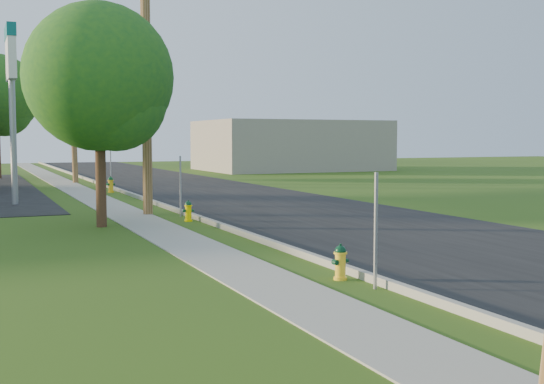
# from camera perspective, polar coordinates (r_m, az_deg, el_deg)

# --- Properties ---
(road) EXTENTS (8.00, 120.00, 0.02)m
(road) POSITION_cam_1_polar(r_m,az_deg,el_deg) (18.96, 10.07, -3.33)
(road) COLOR black
(road) RESTS_ON ground
(curb) EXTENTS (0.15, 120.00, 0.15)m
(curb) POSITION_cam_1_polar(r_m,az_deg,el_deg) (17.06, -1.18, -3.90)
(curb) COLOR gray
(curb) RESTS_ON ground
(sidewalk) EXTENTS (1.50, 120.00, 0.03)m
(sidewalk) POSITION_cam_1_polar(r_m,az_deg,el_deg) (16.49, -6.82, -4.44)
(sidewalk) COLOR #9C9A8D
(sidewalk) RESTS_ON ground
(utility_pole_mid) EXTENTS (1.40, 0.32, 9.80)m
(utility_pole_mid) POSITION_cam_1_polar(r_m,az_deg,el_deg) (23.34, -10.50, 10.29)
(utility_pole_mid) COLOR brown
(utility_pole_mid) RESTS_ON ground
(utility_pole_far) EXTENTS (1.40, 0.32, 9.50)m
(utility_pole_far) POSITION_cam_1_polar(r_m,az_deg,el_deg) (41.00, -16.36, 7.44)
(utility_pole_far) COLOR brown
(utility_pole_far) RESTS_ON ground
(sign_post_near) EXTENTS (0.05, 0.04, 2.00)m
(sign_post_near) POSITION_cam_1_polar(r_m,az_deg,el_deg) (11.71, 8.68, -3.25)
(sign_post_near) COLOR gray
(sign_post_near) RESTS_ON ground
(sign_post_mid) EXTENTS (0.05, 0.04, 2.00)m
(sign_post_mid) POSITION_cam_1_polar(r_m,az_deg,el_deg) (22.52, -7.66, 0.46)
(sign_post_mid) COLOR gray
(sign_post_mid) RESTS_ON ground
(sign_post_far) EXTENTS (0.05, 0.04, 2.00)m
(sign_post_far) POSITION_cam_1_polar(r_m,az_deg,el_deg) (34.39, -13.34, 1.76)
(sign_post_far) COLOR gray
(sign_post_far) RESTS_ON ground
(price_pylon) EXTENTS (0.34, 2.04, 6.85)m
(price_pylon) POSITION_cam_1_polar(r_m,az_deg,el_deg) (28.27, -20.99, 10.02)
(price_pylon) COLOR gray
(price_pylon) RESTS_ON ground
(distant_building) EXTENTS (14.00, 10.00, 4.00)m
(distant_building) POSITION_cam_1_polar(r_m,az_deg,el_deg) (55.99, 1.56, 3.91)
(distant_building) COLOR gray
(distant_building) RESTS_ON ground
(tree_verge) EXTENTS (4.26, 4.26, 6.46)m
(tree_verge) POSITION_cam_1_polar(r_m,az_deg,el_deg) (20.31, -13.97, 8.86)
(tree_verge) COLOR #3C2A1C
(tree_verge) RESTS_ON ground
(hydrant_near) EXTENTS (0.34, 0.31, 0.66)m
(hydrant_near) POSITION_cam_1_polar(r_m,az_deg,el_deg) (12.50, 5.76, -5.86)
(hydrant_near) COLOR yellow
(hydrant_near) RESTS_ON ground
(hydrant_mid) EXTENTS (0.35, 0.31, 0.66)m
(hydrant_mid) POSITION_cam_1_polar(r_m,az_deg,el_deg) (21.28, -7.01, -1.59)
(hydrant_mid) COLOR #FFDF00
(hydrant_mid) RESTS_ON ground
(hydrant_far) EXTENTS (0.41, 0.36, 0.78)m
(hydrant_far) POSITION_cam_1_polar(r_m,az_deg,el_deg) (33.25, -13.34, 0.61)
(hydrant_far) COLOR gold
(hydrant_far) RESTS_ON ground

